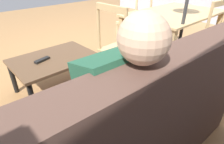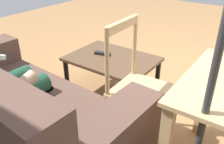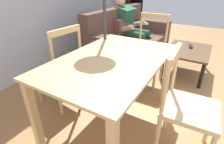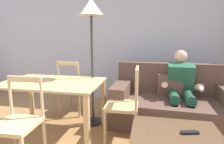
{
  "view_description": "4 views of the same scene",
  "coord_description": "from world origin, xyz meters",
  "px_view_note": "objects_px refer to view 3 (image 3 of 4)",
  "views": [
    {
      "loc": [
        1.57,
        2.36,
        1.29
      ],
      "look_at": [
        0.87,
        1.6,
        0.7
      ],
      "focal_mm": 29.95,
      "sensor_mm": 36.0,
      "label": 1
    },
    {
      "loc": [
        -0.52,
        2.39,
        1.43
      ],
      "look_at": [
        0.78,
        0.56,
        0.25
      ],
      "focal_mm": 38.68,
      "sensor_mm": 36.0,
      "label": 2
    },
    {
      "loc": [
        -2.09,
        0.27,
        1.37
      ],
      "look_at": [
        -0.82,
        1.03,
        0.6
      ],
      "focal_mm": 28.05,
      "sensor_mm": 36.0,
      "label": 3
    },
    {
      "loc": [
        0.49,
        -1.17,
        1.31
      ],
      "look_at": [
        0.03,
        1.08,
        0.9
      ],
      "focal_mm": 28.45,
      "sensor_mm": 36.0,
      "label": 4
    }
  ],
  "objects_px": {
    "coffee_table": "(188,52)",
    "bookshelf": "(130,4)",
    "dining_chair_facing_couch": "(148,52)",
    "dining_chair_by_doorway": "(186,108)",
    "couch": "(128,42)",
    "tv_remote": "(191,46)",
    "dining_chair_near_wall": "(61,69)",
    "dining_table": "(112,69)",
    "person_lounging": "(130,27)"
  },
  "relations": [
    {
      "from": "coffee_table",
      "to": "bookshelf",
      "type": "height_order",
      "value": "bookshelf"
    },
    {
      "from": "dining_chair_facing_couch",
      "to": "dining_chair_by_doorway",
      "type": "distance_m",
      "value": 1.24
    },
    {
      "from": "couch",
      "to": "tv_remote",
      "type": "distance_m",
      "value": 1.13
    },
    {
      "from": "tv_remote",
      "to": "dining_chair_by_doorway",
      "type": "height_order",
      "value": "dining_chair_by_doorway"
    },
    {
      "from": "bookshelf",
      "to": "couch",
      "type": "bearing_deg",
      "value": -155.46
    },
    {
      "from": "bookshelf",
      "to": "dining_chair_facing_couch",
      "type": "bearing_deg",
      "value": -149.23
    },
    {
      "from": "tv_remote",
      "to": "couch",
      "type": "bearing_deg",
      "value": -11.94
    },
    {
      "from": "bookshelf",
      "to": "dining_chair_facing_couch",
      "type": "relative_size",
      "value": 2.01
    },
    {
      "from": "couch",
      "to": "dining_chair_near_wall",
      "type": "distance_m",
      "value": 1.7
    },
    {
      "from": "couch",
      "to": "dining_chair_by_doorway",
      "type": "relative_size",
      "value": 2.01
    },
    {
      "from": "coffee_table",
      "to": "tv_remote",
      "type": "bearing_deg",
      "value": -3.48
    },
    {
      "from": "dining_table",
      "to": "dining_chair_facing_couch",
      "type": "relative_size",
      "value": 1.41
    },
    {
      "from": "dining_table",
      "to": "dining_chair_facing_couch",
      "type": "bearing_deg",
      "value": 0.05
    },
    {
      "from": "bookshelf",
      "to": "tv_remote",
      "type": "bearing_deg",
      "value": -132.05
    },
    {
      "from": "dining_chair_near_wall",
      "to": "tv_remote",
      "type": "bearing_deg",
      "value": -34.08
    },
    {
      "from": "person_lounging",
      "to": "coffee_table",
      "type": "xyz_separation_m",
      "value": [
        -0.22,
        -1.15,
        -0.23
      ]
    },
    {
      "from": "dining_table",
      "to": "dining_chair_facing_couch",
      "type": "xyz_separation_m",
      "value": [
        1.02,
        0.0,
        -0.16
      ]
    },
    {
      "from": "tv_remote",
      "to": "dining_chair_facing_couch",
      "type": "bearing_deg",
      "value": 42.5
    },
    {
      "from": "couch",
      "to": "bookshelf",
      "type": "bearing_deg",
      "value": 24.54
    },
    {
      "from": "couch",
      "to": "bookshelf",
      "type": "height_order",
      "value": "bookshelf"
    },
    {
      "from": "tv_remote",
      "to": "dining_table",
      "type": "xyz_separation_m",
      "value": [
        -1.73,
        0.47,
        0.21
      ]
    },
    {
      "from": "dining_table",
      "to": "dining_chair_near_wall",
      "type": "bearing_deg",
      "value": 90.21
    },
    {
      "from": "dining_chair_near_wall",
      "to": "dining_chair_facing_couch",
      "type": "xyz_separation_m",
      "value": [
        1.02,
        -0.7,
        0.02
      ]
    },
    {
      "from": "dining_chair_by_doorway",
      "to": "coffee_table",
      "type": "bearing_deg",
      "value": 8.39
    },
    {
      "from": "dining_chair_by_doorway",
      "to": "dining_chair_near_wall",
      "type": "bearing_deg",
      "value": 90.04
    },
    {
      "from": "dining_chair_near_wall",
      "to": "person_lounging",
      "type": "bearing_deg",
      "value": -0.53
    },
    {
      "from": "tv_remote",
      "to": "dining_chair_by_doorway",
      "type": "xyz_separation_m",
      "value": [
        -1.73,
        -0.23,
        0.04
      ]
    },
    {
      "from": "coffee_table",
      "to": "dining_chair_facing_couch",
      "type": "bearing_deg",
      "value": 141.33
    },
    {
      "from": "dining_table",
      "to": "dining_chair_by_doorway",
      "type": "height_order",
      "value": "dining_chair_by_doorway"
    },
    {
      "from": "coffee_table",
      "to": "dining_chair_near_wall",
      "type": "height_order",
      "value": "dining_chair_near_wall"
    },
    {
      "from": "person_lounging",
      "to": "dining_chair_by_doorway",
      "type": "relative_size",
      "value": 1.24
    },
    {
      "from": "bookshelf",
      "to": "dining_chair_facing_couch",
      "type": "xyz_separation_m",
      "value": [
        -2.46,
        -1.46,
        -0.34
      ]
    },
    {
      "from": "couch",
      "to": "coffee_table",
      "type": "height_order",
      "value": "couch"
    },
    {
      "from": "bookshelf",
      "to": "dining_chair_near_wall",
      "type": "xyz_separation_m",
      "value": [
        -3.48,
        -0.77,
        -0.35
      ]
    },
    {
      "from": "coffee_table",
      "to": "dining_table",
      "type": "height_order",
      "value": "dining_table"
    },
    {
      "from": "dining_chair_near_wall",
      "to": "dining_table",
      "type": "bearing_deg",
      "value": -89.79
    },
    {
      "from": "couch",
      "to": "tv_remote",
      "type": "relative_size",
      "value": 10.96
    },
    {
      "from": "tv_remote",
      "to": "dining_chair_facing_couch",
      "type": "xyz_separation_m",
      "value": [
        -0.71,
        0.47,
        0.05
      ]
    },
    {
      "from": "couch",
      "to": "tv_remote",
      "type": "height_order",
      "value": "couch"
    },
    {
      "from": "bookshelf",
      "to": "dining_table",
      "type": "relative_size",
      "value": 1.43
    },
    {
      "from": "couch",
      "to": "coffee_table",
      "type": "bearing_deg",
      "value": -94.72
    },
    {
      "from": "couch",
      "to": "dining_chair_facing_couch",
      "type": "height_order",
      "value": "dining_chair_facing_couch"
    },
    {
      "from": "tv_remote",
      "to": "bookshelf",
      "type": "distance_m",
      "value": 2.64
    },
    {
      "from": "couch",
      "to": "dining_chair_near_wall",
      "type": "bearing_deg",
      "value": 178.35
    },
    {
      "from": "tv_remote",
      "to": "dining_chair_by_doorway",
      "type": "bearing_deg",
      "value": 83.65
    },
    {
      "from": "couch",
      "to": "dining_chair_facing_couch",
      "type": "xyz_separation_m",
      "value": [
        -0.67,
        -0.65,
        0.14
      ]
    },
    {
      "from": "coffee_table",
      "to": "dining_chair_by_doorway",
      "type": "bearing_deg",
      "value": -171.61
    },
    {
      "from": "coffee_table",
      "to": "dining_table",
      "type": "bearing_deg",
      "value": 163.81
    },
    {
      "from": "couch",
      "to": "dining_chair_near_wall",
      "type": "height_order",
      "value": "dining_chair_near_wall"
    },
    {
      "from": "dining_chair_near_wall",
      "to": "dining_chair_by_doorway",
      "type": "bearing_deg",
      "value": -89.96
    }
  ]
}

